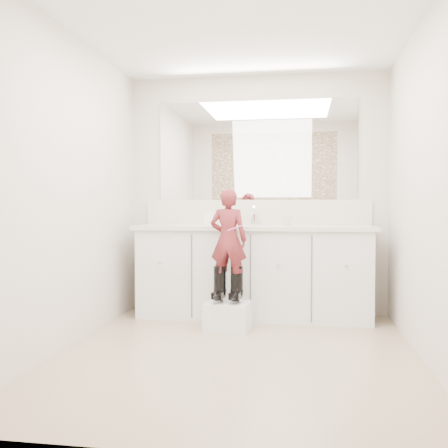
# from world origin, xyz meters

# --- Properties ---
(floor) EXTENTS (3.00, 3.00, 0.00)m
(floor) POSITION_xyz_m (0.00, 0.00, 0.00)
(floor) COLOR #978463
(floor) RESTS_ON ground
(ceiling) EXTENTS (3.00, 3.00, 0.00)m
(ceiling) POSITION_xyz_m (0.00, 0.00, 2.40)
(ceiling) COLOR white
(ceiling) RESTS_ON wall_back
(wall_back) EXTENTS (2.60, 0.00, 2.60)m
(wall_back) POSITION_xyz_m (0.00, 1.50, 1.20)
(wall_back) COLOR beige
(wall_back) RESTS_ON floor
(wall_front) EXTENTS (2.60, 0.00, 2.60)m
(wall_front) POSITION_xyz_m (0.00, -1.50, 1.20)
(wall_front) COLOR beige
(wall_front) RESTS_ON floor
(wall_left) EXTENTS (0.00, 3.00, 3.00)m
(wall_left) POSITION_xyz_m (-1.30, 0.00, 1.20)
(wall_left) COLOR beige
(wall_left) RESTS_ON floor
(wall_right) EXTENTS (0.00, 3.00, 3.00)m
(wall_right) POSITION_xyz_m (1.30, 0.00, 1.20)
(wall_right) COLOR beige
(wall_right) RESTS_ON floor
(vanity_cabinet) EXTENTS (2.20, 0.55, 0.85)m
(vanity_cabinet) POSITION_xyz_m (0.00, 1.23, 0.42)
(vanity_cabinet) COLOR silver
(vanity_cabinet) RESTS_ON floor
(countertop) EXTENTS (2.28, 0.58, 0.04)m
(countertop) POSITION_xyz_m (0.00, 1.21, 0.87)
(countertop) COLOR beige
(countertop) RESTS_ON vanity_cabinet
(backsplash) EXTENTS (2.28, 0.03, 0.25)m
(backsplash) POSITION_xyz_m (0.00, 1.49, 1.02)
(backsplash) COLOR beige
(backsplash) RESTS_ON countertop
(mirror) EXTENTS (2.00, 0.02, 1.00)m
(mirror) POSITION_xyz_m (0.00, 1.49, 1.64)
(mirror) COLOR white
(mirror) RESTS_ON wall_back
(dot_panel) EXTENTS (2.00, 0.01, 1.20)m
(dot_panel) POSITION_xyz_m (0.00, -1.49, 1.65)
(dot_panel) COLOR #472819
(dot_panel) RESTS_ON wall_front
(faucet) EXTENTS (0.08, 0.08, 0.10)m
(faucet) POSITION_xyz_m (0.00, 1.38, 0.94)
(faucet) COLOR silver
(faucet) RESTS_ON countertop
(cup) EXTENTS (0.13, 0.13, 0.10)m
(cup) POSITION_xyz_m (0.32, 1.24, 0.94)
(cup) COLOR beige
(cup) RESTS_ON countertop
(soap_bottle) EXTENTS (0.09, 0.09, 0.19)m
(soap_bottle) POSITION_xyz_m (-0.43, 1.17, 0.98)
(soap_bottle) COLOR silver
(soap_bottle) RESTS_ON countertop
(step_stool) EXTENTS (0.40, 0.35, 0.24)m
(step_stool) POSITION_xyz_m (-0.17, 0.69, 0.12)
(step_stool) COLOR silver
(step_stool) RESTS_ON floor
(boot_left) EXTENTS (0.13, 0.22, 0.31)m
(boot_left) POSITION_xyz_m (-0.25, 0.71, 0.40)
(boot_left) COLOR black
(boot_left) RESTS_ON step_stool
(boot_right) EXTENTS (0.13, 0.22, 0.31)m
(boot_right) POSITION_xyz_m (-0.10, 0.71, 0.40)
(boot_right) COLOR black
(boot_right) RESTS_ON step_stool
(toddler) EXTENTS (0.34, 0.24, 0.89)m
(toddler) POSITION_xyz_m (-0.17, 0.71, 0.78)
(toddler) COLOR #AC353E
(toddler) RESTS_ON step_stool
(toothbrush) EXTENTS (0.14, 0.02, 0.06)m
(toothbrush) POSITION_xyz_m (-0.10, 0.63, 0.89)
(toothbrush) COLOR #DA559F
(toothbrush) RESTS_ON toddler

